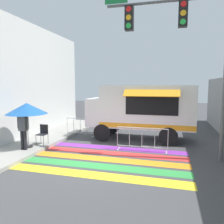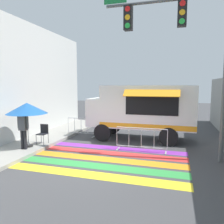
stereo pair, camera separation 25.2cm
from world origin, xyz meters
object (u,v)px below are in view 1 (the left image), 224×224
(folding_chair, at_px, (43,132))
(vendor_person, at_px, (23,127))
(traffic_signal_pole, at_px, (185,38))
(patio_umbrella, at_px, (27,109))
(barricade_side, at_px, (80,128))
(food_truck, at_px, (140,108))
(barricade_front, at_px, (142,139))

(folding_chair, relative_size, vendor_person, 0.51)
(folding_chair, xyz_separation_m, vendor_person, (-0.23, -1.05, 0.44))
(traffic_signal_pole, distance_m, patio_umbrella, 6.87)
(traffic_signal_pole, distance_m, folding_chair, 7.11)
(patio_umbrella, relative_size, barricade_side, 1.20)
(food_truck, height_order, folding_chair, food_truck)
(traffic_signal_pole, xyz_separation_m, folding_chair, (-5.99, -0.01, -3.83))
(traffic_signal_pole, xyz_separation_m, barricade_front, (-1.55, 0.48, -3.99))
(folding_chair, height_order, barricade_side, barricade_side)
(traffic_signal_pole, relative_size, patio_umbrella, 3.29)
(traffic_signal_pole, bearing_deg, vendor_person, -170.39)
(food_truck, bearing_deg, traffic_signal_pole, -52.69)
(traffic_signal_pole, height_order, patio_umbrella, traffic_signal_pole)
(patio_umbrella, relative_size, folding_chair, 2.19)
(traffic_signal_pole, height_order, barricade_front, traffic_signal_pole)
(traffic_signal_pole, relative_size, vendor_person, 3.71)
(patio_umbrella, bearing_deg, barricade_side, 69.85)
(traffic_signal_pole, height_order, folding_chair, traffic_signal_pole)
(food_truck, relative_size, patio_umbrella, 2.79)
(folding_chair, bearing_deg, food_truck, 22.86)
(vendor_person, bearing_deg, food_truck, 32.64)
(traffic_signal_pole, relative_size, barricade_front, 2.91)
(barricade_side, bearing_deg, vendor_person, -107.32)
(patio_umbrella, distance_m, barricade_side, 3.48)
(vendor_person, xyz_separation_m, barricade_side, (1.06, 3.38, -0.62))
(barricade_side, bearing_deg, folding_chair, -109.43)
(food_truck, relative_size, barricade_front, 2.47)
(food_truck, height_order, barricade_front, food_truck)
(traffic_signal_pole, distance_m, vendor_person, 7.17)
(food_truck, relative_size, traffic_signal_pole, 0.85)
(traffic_signal_pole, xyz_separation_m, barricade_side, (-5.17, 2.33, -4.01))
(barricade_side, bearing_deg, barricade_front, -27.11)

